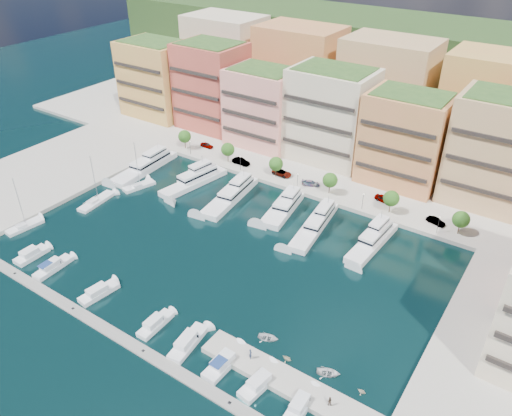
# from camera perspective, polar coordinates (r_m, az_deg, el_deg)

# --- Properties ---
(ground) EXTENTS (400.00, 400.00, 0.00)m
(ground) POSITION_cam_1_polar(r_m,az_deg,el_deg) (107.91, -3.70, -4.93)
(ground) COLOR black
(ground) RESTS_ON ground
(north_quay) EXTENTS (220.00, 64.00, 2.00)m
(north_quay) POSITION_cam_1_polar(r_m,az_deg,el_deg) (154.45, 10.49, 6.59)
(north_quay) COLOR #9E998E
(north_quay) RESTS_ON ground
(west_quay) EXTENTS (34.00, 76.00, 2.00)m
(west_quay) POSITION_cam_1_polar(r_m,az_deg,el_deg) (145.61, -25.52, 2.21)
(west_quay) COLOR #9E998E
(west_quay) RESTS_ON ground
(hillside) EXTENTS (240.00, 40.00, 58.00)m
(hillside) POSITION_cam_1_polar(r_m,az_deg,el_deg) (196.43, 16.57, 11.34)
(hillside) COLOR #1D3B18
(hillside) RESTS_ON ground
(south_pontoon) EXTENTS (72.00, 2.20, 0.35)m
(south_pontoon) POSITION_cam_1_polar(r_m,az_deg,el_deg) (93.98, -16.70, -13.20)
(south_pontoon) COLOR gray
(south_pontoon) RESTS_ON ground
(finger_pier) EXTENTS (32.00, 5.00, 2.00)m
(finger_pier) POSITION_cam_1_polar(r_m,az_deg,el_deg) (82.48, 4.06, -19.66)
(finger_pier) COLOR #9E998E
(finger_pier) RESTS_ON ground
(apartment_0) EXTENTS (22.00, 16.50, 24.80)m
(apartment_0) POSITION_cam_1_polar(r_m,az_deg,el_deg) (175.70, -11.31, 14.29)
(apartment_0) COLOR gold
(apartment_0) RESTS_ON north_quay
(apartment_1) EXTENTS (20.00, 16.50, 26.80)m
(apartment_1) POSITION_cam_1_polar(r_m,az_deg,el_deg) (162.59, -5.11, 13.72)
(apartment_1) COLOR #BD4F3F
(apartment_1) RESTS_ON north_quay
(apartment_2) EXTENTS (20.00, 15.50, 22.80)m
(apartment_2) POSITION_cam_1_polar(r_m,az_deg,el_deg) (149.93, 0.85, 11.45)
(apartment_2) COLOR #F49C88
(apartment_2) RESTS_ON north_quay
(apartment_3) EXTENTS (22.00, 16.50, 25.80)m
(apartment_3) POSITION_cam_1_polar(r_m,az_deg,el_deg) (141.40, 8.54, 10.47)
(apartment_3) COLOR beige
(apartment_3) RESTS_ON north_quay
(apartment_4) EXTENTS (20.00, 15.50, 23.80)m
(apartment_4) POSITION_cam_1_polar(r_m,az_deg,el_deg) (132.78, 16.65, 7.55)
(apartment_4) COLOR #D4794F
(apartment_4) RESTS_ON north_quay
(apartment_5) EXTENTS (22.00, 16.50, 26.80)m
(apartment_5) POSITION_cam_1_polar(r_m,az_deg,el_deg) (130.11, 26.14, 5.77)
(apartment_5) COLOR tan
(apartment_5) RESTS_ON north_quay
(backblock_0) EXTENTS (26.00, 18.00, 30.00)m
(backblock_0) POSITION_cam_1_polar(r_m,az_deg,el_deg) (185.19, -3.48, 16.58)
(backblock_0) COLOR beige
(backblock_0) RESTS_ON north_quay
(backblock_1) EXTENTS (26.00, 18.00, 30.00)m
(backblock_1) POSITION_cam_1_polar(r_m,az_deg,el_deg) (169.23, 4.92, 15.05)
(backblock_1) COLOR #D4794F
(backblock_1) RESTS_ON north_quay
(backblock_2) EXTENTS (26.00, 18.00, 30.00)m
(backblock_2) POSITION_cam_1_polar(r_m,az_deg,el_deg) (157.42, 14.65, 12.87)
(backblock_2) COLOR tan
(backblock_2) RESTS_ON north_quay
(backblock_3) EXTENTS (26.00, 18.00, 30.00)m
(backblock_3) POSITION_cam_1_polar(r_m,az_deg,el_deg) (150.75, 25.38, 10.00)
(backblock_3) COLOR gold
(backblock_3) RESTS_ON north_quay
(tree_0) EXTENTS (3.80, 3.80, 5.65)m
(tree_0) POSITION_cam_1_polar(r_m,az_deg,el_deg) (150.47, -8.17, 8.10)
(tree_0) COLOR #473323
(tree_0) RESTS_ON north_quay
(tree_1) EXTENTS (3.80, 3.80, 5.65)m
(tree_1) POSITION_cam_1_polar(r_m,az_deg,el_deg) (140.99, -3.25, 6.70)
(tree_1) COLOR #473323
(tree_1) RESTS_ON north_quay
(tree_2) EXTENTS (3.80, 3.80, 5.65)m
(tree_2) POSITION_cam_1_polar(r_m,az_deg,el_deg) (132.78, 2.30, 5.06)
(tree_2) COLOR #473323
(tree_2) RESTS_ON north_quay
(tree_3) EXTENTS (3.80, 3.80, 5.65)m
(tree_3) POSITION_cam_1_polar(r_m,az_deg,el_deg) (126.07, 8.46, 3.17)
(tree_3) COLOR #473323
(tree_3) RESTS_ON north_quay
(tree_4) EXTENTS (3.80, 3.80, 5.65)m
(tree_4) POSITION_cam_1_polar(r_m,az_deg,el_deg) (121.11, 15.20, 1.05)
(tree_4) COLOR #473323
(tree_4) RESTS_ON north_quay
(tree_5) EXTENTS (3.80, 3.80, 5.65)m
(tree_5) POSITION_cam_1_polar(r_m,az_deg,el_deg) (118.13, 22.39, -1.22)
(tree_5) COLOR #473323
(tree_5) RESTS_ON north_quay
(lamppost_0) EXTENTS (0.30, 0.30, 4.20)m
(lamppost_0) POSITION_cam_1_polar(r_m,az_deg,el_deg) (146.81, -7.55, 7.13)
(lamppost_0) COLOR black
(lamppost_0) RESTS_ON north_quay
(lamppost_1) EXTENTS (0.30, 0.30, 4.20)m
(lamppost_1) POSITION_cam_1_polar(r_m,az_deg,el_deg) (136.48, -1.80, 5.42)
(lamppost_1) COLOR black
(lamppost_1) RESTS_ON north_quay
(lamppost_2) EXTENTS (0.30, 0.30, 4.20)m
(lamppost_2) POSITION_cam_1_polar(r_m,az_deg,el_deg) (127.86, 4.77, 3.39)
(lamppost_2) COLOR black
(lamppost_2) RESTS_ON north_quay
(lamppost_3) EXTENTS (0.30, 0.30, 4.20)m
(lamppost_3) POSITION_cam_1_polar(r_m,az_deg,el_deg) (121.32, 12.14, 1.05)
(lamppost_3) COLOR black
(lamppost_3) RESTS_ON north_quay
(lamppost_4) EXTENTS (0.30, 0.30, 4.20)m
(lamppost_4) POSITION_cam_1_polar(r_m,az_deg,el_deg) (117.21, 20.16, -1.52)
(lamppost_4) COLOR black
(lamppost_4) RESTS_ON north_quay
(yacht_0) EXTENTS (6.52, 23.06, 7.30)m
(yacht_0) POSITION_cam_1_polar(r_m,az_deg,el_deg) (143.21, -12.36, 4.82)
(yacht_0) COLOR white
(yacht_0) RESTS_ON ground
(yacht_1) EXTENTS (7.47, 20.83, 7.30)m
(yacht_1) POSITION_cam_1_polar(r_m,az_deg,el_deg) (133.30, -6.92, 3.18)
(yacht_1) COLOR white
(yacht_1) RESTS_ON ground
(yacht_2) EXTENTS (7.52, 21.98, 7.30)m
(yacht_2) POSITION_cam_1_polar(r_m,az_deg,el_deg) (125.98, -2.74, 1.64)
(yacht_2) COLOR white
(yacht_2) RESTS_ON ground
(yacht_3) EXTENTS (7.41, 17.29, 7.30)m
(yacht_3) POSITION_cam_1_polar(r_m,az_deg,el_deg) (120.84, 3.22, 0.20)
(yacht_3) COLOR white
(yacht_3) RESTS_ON ground
(yacht_4) EXTENTS (6.91, 21.72, 7.30)m
(yacht_4) POSITION_cam_1_polar(r_m,az_deg,el_deg) (115.33, 6.85, -1.77)
(yacht_4) COLOR white
(yacht_4) RESTS_ON ground
(yacht_5) EXTENTS (4.98, 18.54, 7.30)m
(yacht_5) POSITION_cam_1_polar(r_m,az_deg,el_deg) (112.14, 13.28, -3.49)
(yacht_5) COLOR white
(yacht_5) RESTS_ON ground
(cruiser_0) EXTENTS (2.95, 7.16, 2.55)m
(cruiser_0) POSITION_cam_1_polar(r_m,az_deg,el_deg) (115.81, -24.29, -4.93)
(cruiser_0) COLOR silver
(cruiser_0) RESTS_ON ground
(cruiser_1) EXTENTS (2.91, 8.58, 2.66)m
(cruiser_1) POSITION_cam_1_polar(r_m,az_deg,el_deg) (110.48, -22.20, -6.28)
(cruiser_1) COLOR silver
(cruiser_1) RESTS_ON ground
(cruiser_3) EXTENTS (3.60, 8.10, 2.55)m
(cruiser_3) POSITION_cam_1_polar(r_m,az_deg,el_deg) (101.04, -17.54, -9.22)
(cruiser_3) COLOR silver
(cruiser_3) RESTS_ON ground
(cruiser_5) EXTENTS (2.57, 7.50, 2.55)m
(cruiser_5) POSITION_cam_1_polar(r_m,az_deg,el_deg) (92.13, -11.44, -12.90)
(cruiser_5) COLOR silver
(cruiser_5) RESTS_ON ground
(cruiser_6) EXTENTS (3.75, 9.13, 2.55)m
(cruiser_6) POSITION_cam_1_polar(r_m,az_deg,el_deg) (88.17, -7.79, -15.01)
(cruiser_6) COLOR silver
(cruiser_6) RESTS_ON ground
(cruiser_7) EXTENTS (3.07, 8.52, 2.66)m
(cruiser_7) POSITION_cam_1_polar(r_m,az_deg,el_deg) (84.65, -3.68, -17.25)
(cruiser_7) COLOR silver
(cruiser_7) RESTS_ON ground
(cruiser_8) EXTENTS (3.68, 8.21, 2.55)m
(cruiser_8) POSITION_cam_1_polar(r_m,az_deg,el_deg) (82.00, 0.44, -19.35)
(cruiser_8) COLOR silver
(cruiser_8) RESTS_ON ground
(cruiser_9) EXTENTS (2.85, 7.38, 2.55)m
(cruiser_9) POSITION_cam_1_polar(r_m,az_deg,el_deg) (79.79, 5.09, -21.56)
(cruiser_9) COLOR silver
(cruiser_9) RESTS_ON ground
(sailboat_0) EXTENTS (3.80, 8.67, 13.20)m
(sailboat_0) POSITION_cam_1_polar(r_m,az_deg,el_deg) (126.55, -24.94, -1.96)
(sailboat_0) COLOR white
(sailboat_0) RESTS_ON ground
(sailboat_1) EXTENTS (3.95, 10.85, 13.20)m
(sailboat_1) POSITION_cam_1_polar(r_m,az_deg,el_deg) (130.35, -17.77, 0.67)
(sailboat_1) COLOR white
(sailboat_1) RESTS_ON ground
(sailboat_2) EXTENTS (5.04, 8.93, 13.20)m
(sailboat_2) POSITION_cam_1_polar(r_m,az_deg,el_deg) (134.53, -13.23, 2.42)
(sailboat_2) COLOR white
(sailboat_2) RESTS_ON ground
(tender_0) EXTENTS (4.20, 3.54, 0.74)m
(tender_0) POSITION_cam_1_polar(r_m,az_deg,el_deg) (88.46, 1.40, -14.60)
(tender_0) COLOR silver
(tender_0) RESTS_ON ground
(tender_1) EXTENTS (1.79, 1.58, 0.89)m
(tender_1) POSITION_cam_1_polar(r_m,az_deg,el_deg) (85.45, 3.55, -16.75)
(tender_1) COLOR beige
(tender_1) RESTS_ON ground
(tender_2) EXTENTS (4.53, 3.95, 0.78)m
(tender_2) POSITION_cam_1_polar(r_m,az_deg,el_deg) (84.22, 8.28, -18.14)
(tender_2) COLOR silver
(tender_2) RESTS_ON ground
(tender_3) EXTENTS (1.42, 1.24, 0.71)m
(tender_3) POSITION_cam_1_polar(r_m,az_deg,el_deg) (82.88, 11.99, -19.80)
(tender_3) COLOR beige
(tender_3) RESTS_ON ground
(car_0) EXTENTS (4.20, 1.70, 1.43)m
(car_0) POSITION_cam_1_polar(r_m,az_deg,el_deg) (151.33, -5.64, 7.16)
(car_0) COLOR gray
(car_0) RESTS_ON north_quay
(car_1) EXTENTS (5.26, 1.90, 1.72)m
(car_1) POSITION_cam_1_polar(r_m,az_deg,el_deg) (140.50, -1.73, 5.34)
(car_1) COLOR gray
(car_1) RESTS_ON north_quay
(car_2) EXTENTS (5.60, 2.79, 1.53)m
(car_2) POSITION_cam_1_polar(r_m,az_deg,el_deg) (134.78, 2.97, 4.05)
(car_2) COLOR gray
(car_2) RESTS_ON north_quay
(car_3) EXTENTS (5.01, 3.53, 1.35)m
(car_3) POSITION_cam_1_polar(r_m,az_deg,el_deg) (130.48, 6.27, 2.85)
(car_3) COLOR gray
(car_3) RESTS_ON north_quay
(car_4) EXTENTS (4.96, 2.84, 1.59)m
(car_4) POSITION_cam_1_polar(r_m,az_deg,el_deg) (126.49, 14.40, 1.02)
(car_4) COLOR gray
(car_4) RESTS_ON north_quay
(car_5) EXTENTS (4.55, 2.51, 1.42)m
(car_5) POSITION_cam_1_polar(r_m,az_deg,el_deg) (121.39, 19.85, -1.43)
(car_5) COLOR gray
(car_5) RESTS_ON north_quay
(person_0) EXTENTS (0.81, 0.86, 1.98)m
(person_0) POSITION_cam_1_polar(r_m,az_deg,el_deg) (83.85, -0.62, -16.32)
(person_0) COLOR #243049
(person_0) RESTS_ON finger_pier
(person_1) EXTENTS (1.01, 0.93, 1.67)m
(person_1) POSITION_cam_1_polar(r_m,az_deg,el_deg) (79.09, 8.39, -21.00)
(person_1) COLOR #47362B
(person_1) RESTS_ON finger_pier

